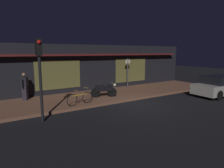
% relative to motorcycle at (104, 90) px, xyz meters
% --- Properties ---
extents(ground_plane, '(60.00, 60.00, 0.00)m').
position_rel_motorcycle_xyz_m(ground_plane, '(1.06, -2.36, -0.65)').
color(ground_plane, black).
extents(sidewalk_slab, '(18.00, 4.00, 0.15)m').
position_rel_motorcycle_xyz_m(sidewalk_slab, '(1.06, 0.64, -0.57)').
color(sidewalk_slab, brown).
rests_on(sidewalk_slab, ground_plane).
extents(storefront_building, '(18.00, 3.30, 3.60)m').
position_rel_motorcycle_xyz_m(storefront_building, '(1.06, 4.03, 1.16)').
color(storefront_building, black).
rests_on(storefront_building, ground_plane).
extents(motorcycle, '(1.63, 0.81, 0.97)m').
position_rel_motorcycle_xyz_m(motorcycle, '(0.00, 0.00, 0.00)').
color(motorcycle, black).
rests_on(motorcycle, sidewalk_slab).
extents(bicycle_parked, '(1.64, 0.43, 0.91)m').
position_rel_motorcycle_xyz_m(bicycle_parked, '(-2.10, -0.85, -0.14)').
color(bicycle_parked, black).
rests_on(bicycle_parked, sidewalk_slab).
extents(person_photographer, '(0.46, 0.53, 1.67)m').
position_rel_motorcycle_xyz_m(person_photographer, '(-4.48, 1.94, 0.38)').
color(person_photographer, '#28232D').
rests_on(person_photographer, sidewalk_slab).
extents(sign_post, '(0.44, 0.09, 2.40)m').
position_rel_motorcycle_xyz_m(sign_post, '(3.38, 1.95, 0.86)').
color(sign_post, '#47474C').
rests_on(sign_post, sidewalk_slab).
extents(traffic_light_pole, '(0.24, 0.33, 3.60)m').
position_rel_motorcycle_xyz_m(traffic_light_pole, '(-4.46, -2.18, 1.83)').
color(traffic_light_pole, black).
rests_on(traffic_light_pole, ground_plane).
extents(parked_car_near, '(4.21, 2.04, 1.42)m').
position_rel_motorcycle_xyz_m(parked_car_near, '(7.36, -3.50, 0.06)').
color(parked_car_near, black).
rests_on(parked_car_near, ground_plane).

